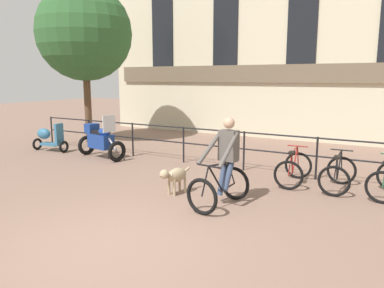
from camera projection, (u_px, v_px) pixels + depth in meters
ground_plane at (110, 244)px, 5.58m from camera, size 60.00×60.00×0.00m
canal_railing at (244, 144)px, 9.89m from camera, size 15.05×0.05×1.05m
building_facade at (305, 13)px, 14.11m from camera, size 18.00×0.72×9.73m
cyclist_with_bike at (223, 167)px, 7.16m from camera, size 0.84×1.26×1.70m
dog at (175, 176)px, 7.88m from camera, size 0.36×0.88×0.59m
parked_motorcycle at (101, 140)px, 11.44m from camera, size 1.77×0.94×1.35m
parked_bicycle_near_lamp at (294, 169)px, 8.65m from camera, size 0.71×1.14×0.86m
parked_bicycle_mid_left at (338, 174)px, 8.18m from camera, size 0.67×1.12×0.86m
parked_scooter at (49, 138)px, 12.53m from camera, size 1.31×0.50×0.96m
tree_canalside_left at (84, 33)px, 13.70m from camera, size 3.49×3.49×5.80m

